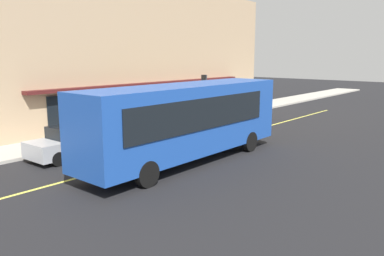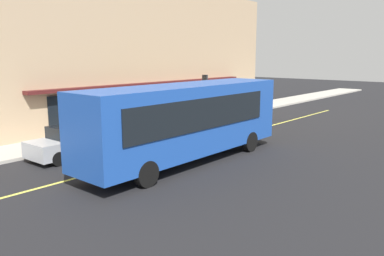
# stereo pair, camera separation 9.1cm
# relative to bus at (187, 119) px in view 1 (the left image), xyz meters

# --- Properties ---
(ground) EXTENTS (120.00, 120.00, 0.00)m
(ground) POSITION_rel_bus_xyz_m (2.67, 1.71, -1.99)
(ground) COLOR black
(sidewalk) EXTENTS (80.00, 3.05, 0.15)m
(sidewalk) POSITION_rel_bus_xyz_m (2.67, 7.42, -1.91)
(sidewalk) COLOR #B2ADA3
(sidewalk) RESTS_ON ground
(lane_centre_stripe) EXTENTS (36.00, 0.16, 0.01)m
(lane_centre_stripe) POSITION_rel_bus_xyz_m (2.67, 1.71, -1.98)
(lane_centre_stripe) COLOR #D8D14C
(lane_centre_stripe) RESTS_ON ground
(storefront_building) EXTENTS (27.23, 11.33, 9.69)m
(storefront_building) POSITION_rel_bus_xyz_m (6.39, 14.30, 2.86)
(storefront_building) COLOR tan
(storefront_building) RESTS_ON ground
(bus) EXTENTS (11.15, 2.68, 3.50)m
(bus) POSITION_rel_bus_xyz_m (0.00, 0.00, 0.00)
(bus) COLOR #1E4CAD
(bus) RESTS_ON ground
(traffic_light) EXTENTS (0.30, 0.52, 3.20)m
(traffic_light) POSITION_rel_bus_xyz_m (9.54, 6.70, 0.55)
(traffic_light) COLOR #2D2D33
(traffic_light) RESTS_ON sidewalk
(car_silver) EXTENTS (4.36, 1.97, 1.52)m
(car_silver) POSITION_rel_bus_xyz_m (-2.80, 4.66, -1.24)
(car_silver) COLOR #B7BABF
(car_silver) RESTS_ON ground
(car_yellow) EXTENTS (4.39, 2.05, 1.52)m
(car_yellow) POSITION_rel_bus_xyz_m (5.44, 4.67, -1.24)
(car_yellow) COLOR yellow
(car_yellow) RESTS_ON ground
(pedestrian_at_corner) EXTENTS (0.34, 0.34, 1.69)m
(pedestrian_at_corner) POSITION_rel_bus_xyz_m (-0.73, 8.25, -0.82)
(pedestrian_at_corner) COLOR black
(pedestrian_at_corner) RESTS_ON sidewalk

